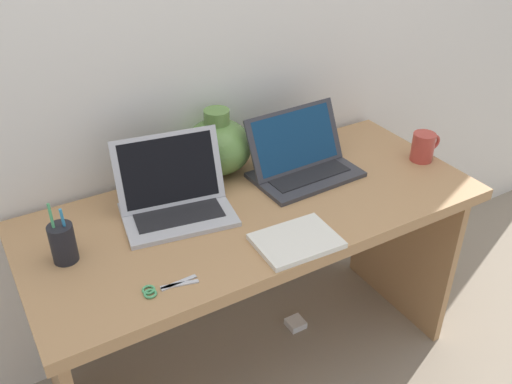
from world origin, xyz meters
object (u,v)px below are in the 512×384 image
at_px(pen_cup, 63,243).
at_px(laptop_right, 301,158).
at_px(laptop_left, 174,194).
at_px(coffee_mug, 423,147).
at_px(scissors, 160,289).
at_px(notebook_stack, 295,241).
at_px(power_brick, 296,323).
at_px(green_vase, 218,146).

bearing_deg(pen_cup, laptop_right, 4.69).
bearing_deg(laptop_left, coffee_mug, -9.37).
relative_size(laptop_left, laptop_right, 1.00).
bearing_deg(scissors, laptop_right, 25.75).
bearing_deg(laptop_right, scissors, -154.25).
relative_size(notebook_stack, scissors, 1.58).
bearing_deg(laptop_left, scissors, -119.54).
distance_m(laptop_left, laptop_right, 0.47).
height_order(pen_cup, scissors, pen_cup).
bearing_deg(coffee_mug, notebook_stack, -164.75).
relative_size(coffee_mug, power_brick, 1.73).
height_order(notebook_stack, coffee_mug, coffee_mug).
height_order(laptop_right, pen_cup, laptop_right).
bearing_deg(green_vase, laptop_right, -33.54).
relative_size(notebook_stack, power_brick, 3.33).
xyz_separation_m(scissors, power_brick, (0.65, 0.30, -0.72)).
xyz_separation_m(coffee_mug, power_brick, (-0.43, 0.13, -0.77)).
bearing_deg(coffee_mug, laptop_left, 170.63).
xyz_separation_m(laptop_right, power_brick, (0.00, -0.01, -0.77)).
relative_size(laptop_right, pen_cup, 2.01).
relative_size(notebook_stack, pen_cup, 1.29).
bearing_deg(power_brick, green_vase, 144.61).
distance_m(laptop_right, pen_cup, 0.82).
bearing_deg(laptop_right, green_vase, 146.46).
distance_m(laptop_right, notebook_stack, 0.41).
bearing_deg(power_brick, coffee_mug, -16.87).
bearing_deg(coffee_mug, green_vase, 155.78).
bearing_deg(notebook_stack, laptop_left, 124.44).
xyz_separation_m(green_vase, coffee_mug, (0.67, -0.30, -0.05)).
xyz_separation_m(green_vase, scissors, (-0.41, -0.47, -0.09)).
xyz_separation_m(laptop_left, green_vase, (0.23, 0.15, 0.04)).
distance_m(laptop_right, power_brick, 0.77).
bearing_deg(pen_cup, power_brick, 3.69).
relative_size(laptop_left, notebook_stack, 1.56).
distance_m(laptop_right, scissors, 0.72).
distance_m(coffee_mug, scissors, 1.09).
bearing_deg(laptop_left, laptop_right, -0.56).
bearing_deg(green_vase, laptop_left, -146.70).
distance_m(green_vase, coffee_mug, 0.73).
xyz_separation_m(green_vase, notebook_stack, (-0.00, -0.48, -0.09)).
distance_m(laptop_left, power_brick, 0.91).
height_order(coffee_mug, power_brick, coffee_mug).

